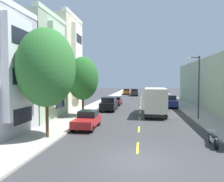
{
  "coord_description": "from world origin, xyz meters",
  "views": [
    {
      "loc": [
        0.25,
        -10.88,
        4.14
      ],
      "look_at": [
        -5.52,
        29.04,
        2.17
      ],
      "focal_mm": 33.59,
      "sensor_mm": 36.0,
      "label": 1
    }
  ],
  "objects_px": {
    "street_lamp": "(197,82)",
    "parked_pickup_orange": "(127,92)",
    "moving_charcoal_sedan": "(135,92)",
    "street_tree_second": "(83,78)",
    "parked_sedan_burgundy": "(116,101)",
    "parked_hatchback_sky": "(162,97)",
    "parked_motorcycle": "(213,140)",
    "street_tree_nearest": "(46,68)",
    "parked_hatchback_red": "(87,120)",
    "parked_suv_black": "(109,103)",
    "delivery_box_truck": "(155,100)",
    "parked_suv_navy": "(169,101)"
  },
  "relations": [
    {
      "from": "parked_pickup_orange",
      "to": "moving_charcoal_sedan",
      "type": "height_order",
      "value": "moving_charcoal_sedan"
    },
    {
      "from": "parked_pickup_orange",
      "to": "parked_motorcycle",
      "type": "relative_size",
      "value": 2.58
    },
    {
      "from": "parked_hatchback_sky",
      "to": "parked_motorcycle",
      "type": "distance_m",
      "value": 31.27
    },
    {
      "from": "moving_charcoal_sedan",
      "to": "parked_motorcycle",
      "type": "distance_m",
      "value": 44.38
    },
    {
      "from": "street_lamp",
      "to": "parked_motorcycle",
      "type": "bearing_deg",
      "value": -97.57
    },
    {
      "from": "parked_pickup_orange",
      "to": "delivery_box_truck",
      "type": "bearing_deg",
      "value": -80.73
    },
    {
      "from": "street_tree_second",
      "to": "parked_hatchback_sky",
      "type": "xyz_separation_m",
      "value": [
        10.89,
        22.24,
        -3.65
      ]
    },
    {
      "from": "street_lamp",
      "to": "parked_hatchback_red",
      "type": "height_order",
      "value": "street_lamp"
    },
    {
      "from": "parked_suv_navy",
      "to": "moving_charcoal_sedan",
      "type": "height_order",
      "value": "same"
    },
    {
      "from": "parked_pickup_orange",
      "to": "moving_charcoal_sedan",
      "type": "bearing_deg",
      "value": -65.16
    },
    {
      "from": "parked_hatchback_sky",
      "to": "parked_sedan_burgundy",
      "type": "bearing_deg",
      "value": -131.36
    },
    {
      "from": "parked_sedan_burgundy",
      "to": "parked_hatchback_red",
      "type": "height_order",
      "value": "parked_hatchback_red"
    },
    {
      "from": "street_lamp",
      "to": "parked_hatchback_sky",
      "type": "relative_size",
      "value": 1.63
    },
    {
      "from": "street_tree_nearest",
      "to": "parked_suv_black",
      "type": "distance_m",
      "value": 15.38
    },
    {
      "from": "street_tree_nearest",
      "to": "street_lamp",
      "type": "bearing_deg",
      "value": 36.04
    },
    {
      "from": "delivery_box_truck",
      "to": "parked_suv_black",
      "type": "bearing_deg",
      "value": 154.07
    },
    {
      "from": "parked_hatchback_red",
      "to": "parked_hatchback_sky",
      "type": "xyz_separation_m",
      "value": [
        8.95,
        27.59,
        0.0
      ]
    },
    {
      "from": "street_lamp",
      "to": "parked_hatchback_sky",
      "type": "xyz_separation_m",
      "value": [
        -1.46,
        22.29,
        -3.21
      ]
    },
    {
      "from": "street_lamp",
      "to": "delivery_box_truck",
      "type": "bearing_deg",
      "value": 146.46
    },
    {
      "from": "parked_sedan_burgundy",
      "to": "moving_charcoal_sedan",
      "type": "bearing_deg",
      "value": 83.91
    },
    {
      "from": "moving_charcoal_sedan",
      "to": "parked_hatchback_sky",
      "type": "bearing_deg",
      "value": -63.53
    },
    {
      "from": "parked_suv_navy",
      "to": "parked_motorcycle",
      "type": "height_order",
      "value": "parked_suv_navy"
    },
    {
      "from": "street_lamp",
      "to": "parked_motorcycle",
      "type": "relative_size",
      "value": 3.2
    },
    {
      "from": "street_tree_nearest",
      "to": "parked_suv_black",
      "type": "xyz_separation_m",
      "value": [
        2.12,
        14.69,
        -4.07
      ]
    },
    {
      "from": "street_lamp",
      "to": "parked_sedan_burgundy",
      "type": "bearing_deg",
      "value": 129.23
    },
    {
      "from": "street_lamp",
      "to": "parked_suv_black",
      "type": "height_order",
      "value": "street_lamp"
    },
    {
      "from": "parked_hatchback_red",
      "to": "parked_suv_black",
      "type": "height_order",
      "value": "parked_suv_black"
    },
    {
      "from": "parked_suv_navy",
      "to": "parked_suv_black",
      "type": "height_order",
      "value": "same"
    },
    {
      "from": "parked_pickup_orange",
      "to": "parked_motorcycle",
      "type": "bearing_deg",
      "value": -79.55
    },
    {
      "from": "delivery_box_truck",
      "to": "parked_suv_navy",
      "type": "relative_size",
      "value": 1.65
    },
    {
      "from": "street_tree_nearest",
      "to": "parked_sedan_burgundy",
      "type": "height_order",
      "value": "street_tree_nearest"
    },
    {
      "from": "street_tree_nearest",
      "to": "parked_hatchback_sky",
      "type": "distance_m",
      "value": 33.39
    },
    {
      "from": "street_tree_second",
      "to": "delivery_box_truck",
      "type": "xyz_separation_m",
      "value": [
        8.19,
        2.7,
        -2.53
      ]
    },
    {
      "from": "parked_sedan_burgundy",
      "to": "delivery_box_truck",
      "type": "bearing_deg",
      "value": -58.21
    },
    {
      "from": "parked_hatchback_red",
      "to": "parked_hatchback_sky",
      "type": "bearing_deg",
      "value": 72.02
    },
    {
      "from": "parked_suv_navy",
      "to": "parked_hatchback_sky",
      "type": "relative_size",
      "value": 1.19
    },
    {
      "from": "street_tree_second",
      "to": "parked_hatchback_sky",
      "type": "relative_size",
      "value": 1.66
    },
    {
      "from": "street_lamp",
      "to": "moving_charcoal_sedan",
      "type": "bearing_deg",
      "value": 102.5
    },
    {
      "from": "parked_hatchback_sky",
      "to": "moving_charcoal_sedan",
      "type": "distance_m",
      "value": 14.11
    },
    {
      "from": "street_tree_nearest",
      "to": "parked_hatchback_sky",
      "type": "height_order",
      "value": "street_tree_nearest"
    },
    {
      "from": "parked_pickup_orange",
      "to": "parked_hatchback_sky",
      "type": "relative_size",
      "value": 1.31
    },
    {
      "from": "parked_pickup_orange",
      "to": "parked_hatchback_red",
      "type": "bearing_deg",
      "value": -90.13
    },
    {
      "from": "street_tree_second",
      "to": "parked_sedan_burgundy",
      "type": "distance_m",
      "value": 13.09
    },
    {
      "from": "parked_suv_navy",
      "to": "parked_hatchback_red",
      "type": "height_order",
      "value": "parked_suv_navy"
    },
    {
      "from": "parked_suv_black",
      "to": "moving_charcoal_sedan",
      "type": "distance_m",
      "value": 29.32
    },
    {
      "from": "parked_pickup_orange",
      "to": "moving_charcoal_sedan",
      "type": "relative_size",
      "value": 1.1
    },
    {
      "from": "street_lamp",
      "to": "parked_hatchback_red",
      "type": "xyz_separation_m",
      "value": [
        -10.41,
        -5.3,
        -3.21
      ]
    },
    {
      "from": "parked_hatchback_red",
      "to": "parked_motorcycle",
      "type": "xyz_separation_m",
      "value": [
        9.22,
        -3.68,
        -0.35
      ]
    },
    {
      "from": "street_lamp",
      "to": "parked_pickup_orange",
      "type": "xyz_separation_m",
      "value": [
        -10.31,
        40.45,
        -3.14
      ]
    },
    {
      "from": "street_tree_nearest",
      "to": "parked_motorcycle",
      "type": "bearing_deg",
      "value": 0.04
    }
  ]
}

